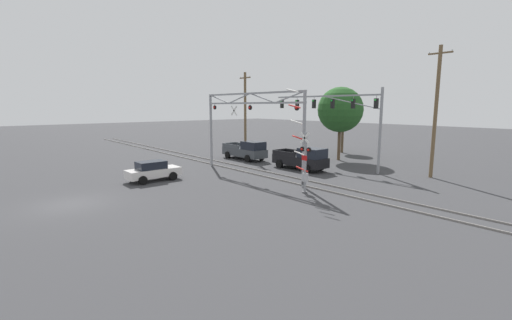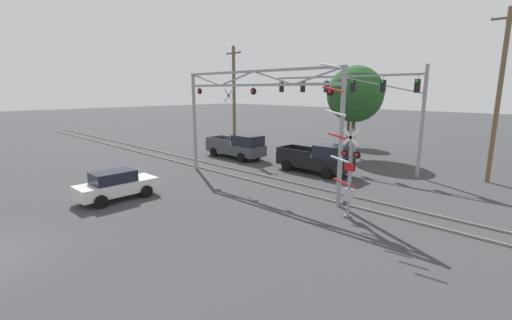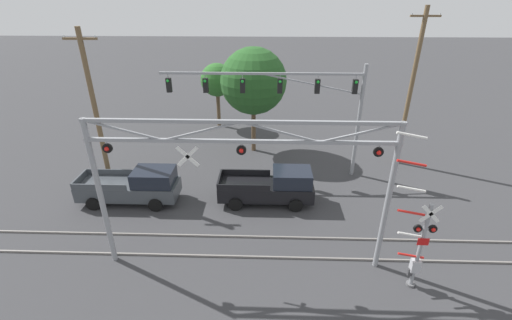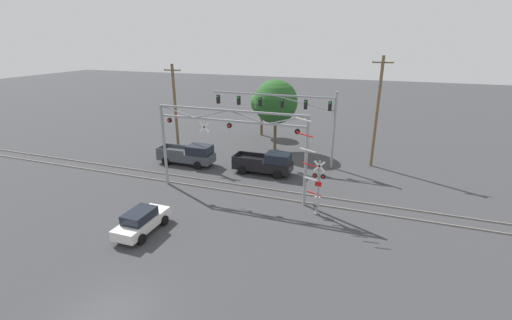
% 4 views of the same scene
% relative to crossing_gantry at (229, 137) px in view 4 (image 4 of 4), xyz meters
% --- Properties ---
extents(ground_plane, '(200.00, 200.00, 0.00)m').
position_rel_crossing_gantry_xyz_m(ground_plane, '(0.01, -13.55, -4.70)').
color(ground_plane, '#38383A').
extents(rail_track_near, '(80.00, 0.08, 0.10)m').
position_rel_crossing_gantry_xyz_m(rail_track_near, '(0.01, 0.28, -4.65)').
color(rail_track_near, gray).
rests_on(rail_track_near, ground_plane).
extents(rail_track_far, '(80.00, 0.08, 0.10)m').
position_rel_crossing_gantry_xyz_m(rail_track_far, '(0.01, 1.72, -4.65)').
color(rail_track_far, gray).
rests_on(rail_track_far, ground_plane).
extents(crossing_gantry, '(11.97, 0.27, 6.76)m').
position_rel_crossing_gantry_xyz_m(crossing_gantry, '(0.00, 0.00, 0.00)').
color(crossing_gantry, gray).
rests_on(crossing_gantry, ground_plane).
extents(crossing_signal_mast, '(2.22, 0.35, 6.83)m').
position_rel_crossing_gantry_xyz_m(crossing_signal_mast, '(6.89, -1.12, -2.49)').
color(crossing_signal_mast, gray).
rests_on(crossing_signal_mast, ground_plane).
extents(traffic_signal_span, '(12.28, 0.39, 7.22)m').
position_rel_crossing_gantry_xyz_m(traffic_signal_span, '(2.94, 8.55, 0.52)').
color(traffic_signal_span, gray).
rests_on(traffic_signal_span, ground_plane).
extents(pickup_truck_lead, '(5.36, 2.10, 2.06)m').
position_rel_crossing_gantry_xyz_m(pickup_truck_lead, '(1.30, 5.01, -3.70)').
color(pickup_truck_lead, black).
rests_on(pickup_truck_lead, ground_plane).
extents(pickup_truck_following, '(5.62, 2.10, 2.06)m').
position_rel_crossing_gantry_xyz_m(pickup_truck_following, '(-6.51, 4.79, -3.70)').
color(pickup_truck_following, '#3D4247').
rests_on(pickup_truck_following, ground_plane).
extents(sedan_waiting, '(1.87, 3.99, 1.53)m').
position_rel_crossing_gantry_xyz_m(sedan_waiting, '(-3.02, -7.17, -3.92)').
color(sedan_waiting, silver).
rests_on(sedan_waiting, ground_plane).
extents(utility_pole_left, '(1.80, 0.28, 9.39)m').
position_rel_crossing_gantry_xyz_m(utility_pole_left, '(-8.72, 6.45, 0.14)').
color(utility_pole_left, brown).
rests_on(utility_pole_left, ground_plane).
extents(utility_pole_right, '(1.80, 0.28, 10.27)m').
position_rel_crossing_gantry_xyz_m(utility_pole_right, '(10.25, 10.38, 0.58)').
color(utility_pole_right, brown).
rests_on(utility_pole_right, ground_plane).
extents(background_tree_beyond_span, '(4.69, 4.69, 7.66)m').
position_rel_crossing_gantry_xyz_m(background_tree_beyond_span, '(-0.01, 12.18, 0.60)').
color(background_tree_beyond_span, brown).
rests_on(background_tree_beyond_span, ground_plane).
extents(background_tree_far_left_verge, '(2.82, 2.82, 5.58)m').
position_rel_crossing_gantry_xyz_m(background_tree_far_left_verge, '(-3.35, 17.41, -0.57)').
color(background_tree_far_left_verge, brown).
rests_on(background_tree_far_left_verge, ground_plane).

